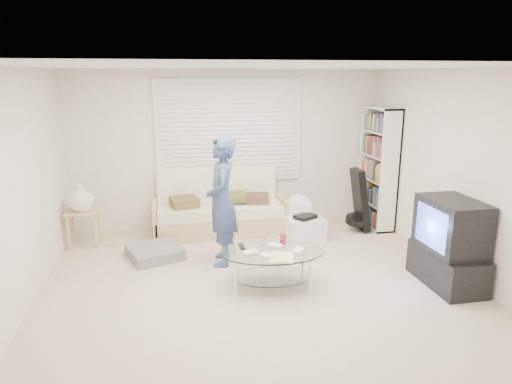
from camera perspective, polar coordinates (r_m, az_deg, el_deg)
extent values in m
plane|color=#C5B599|center=(5.60, 0.00, -11.09)|extent=(5.00, 5.00, 0.00)
cube|color=white|center=(7.37, -3.35, 5.33)|extent=(5.00, 0.02, 2.50)
cube|color=white|center=(3.11, 8.00, -7.75)|extent=(5.00, 0.02, 2.50)
cube|color=white|center=(5.32, -27.45, 0.15)|extent=(0.02, 4.50, 2.50)
cube|color=white|center=(6.16, 23.49, 2.34)|extent=(0.02, 4.50, 2.50)
cube|color=white|center=(5.06, -0.01, 15.41)|extent=(5.00, 4.50, 0.02)
cube|color=white|center=(7.30, -3.35, 7.62)|extent=(2.32, 0.06, 1.62)
cube|color=black|center=(7.28, -3.34, 7.60)|extent=(2.20, 0.01, 1.50)
cube|color=silver|center=(7.26, -3.31, 7.58)|extent=(2.16, 0.04, 1.50)
cube|color=silver|center=(7.28, -3.33, 7.60)|extent=(2.32, 0.08, 1.62)
cube|color=tan|center=(7.20, -4.53, -3.88)|extent=(1.97, 0.79, 0.32)
cube|color=beige|center=(7.11, -4.55, -2.12)|extent=(1.89, 0.73, 0.16)
cube|color=beige|center=(7.35, -4.89, 0.82)|extent=(1.89, 0.22, 0.60)
cube|color=tan|center=(7.13, -12.45, -3.38)|extent=(0.06, 0.79, 0.55)
cube|color=tan|center=(7.33, 3.13, -2.55)|extent=(0.06, 0.79, 0.55)
cube|color=#4B4622|center=(7.00, -8.95, -1.26)|extent=(0.47, 0.47, 0.14)
cylinder|color=#4B4622|center=(7.02, -3.32, -0.73)|extent=(0.49, 0.22, 0.22)
cube|color=#4D3426|center=(7.15, 0.13, -0.81)|extent=(0.41, 0.41, 0.12)
cube|color=slate|center=(6.40, -12.51, -7.35)|extent=(0.84, 0.84, 0.15)
cube|color=tan|center=(7.01, -20.88, -2.28)|extent=(0.46, 0.37, 0.04)
cube|color=tan|center=(6.99, -22.38, -4.71)|extent=(0.04, 0.04, 0.50)
cube|color=tan|center=(6.93, -19.36, -4.61)|extent=(0.04, 0.04, 0.50)
cube|color=tan|center=(7.25, -21.97, -4.00)|extent=(0.04, 0.04, 0.50)
cube|color=tan|center=(7.19, -19.06, -3.90)|extent=(0.04, 0.04, 0.50)
imported|color=white|center=(6.96, -21.04, -0.60)|extent=(0.37, 0.37, 0.39)
cube|color=white|center=(7.57, 15.05, 2.90)|extent=(0.30, 0.81, 1.93)
cube|color=black|center=(7.33, 12.89, -0.95)|extent=(0.27, 0.36, 0.99)
cylinder|color=black|center=(7.41, 12.49, -3.41)|extent=(0.36, 0.37, 0.15)
cylinder|color=white|center=(7.14, 5.21, -5.26)|extent=(0.27, 0.27, 0.03)
cylinder|color=white|center=(7.08, 5.24, -3.97)|extent=(0.04, 0.04, 0.34)
cylinder|color=white|center=(7.00, 5.29, -1.82)|extent=(0.41, 0.19, 0.40)
cylinder|color=white|center=(7.00, 5.29, -1.82)|extent=(0.11, 0.08, 0.10)
cube|color=white|center=(6.91, 6.14, -4.63)|extent=(0.58, 0.43, 0.33)
cube|color=black|center=(6.85, 6.18, -3.09)|extent=(0.38, 0.35, 0.06)
cube|color=black|center=(5.90, 22.75, -8.69)|extent=(0.51, 0.95, 0.42)
cube|color=black|center=(5.72, 23.26, -3.89)|extent=(0.53, 0.80, 0.61)
cube|color=#6C82FF|center=(5.59, 21.09, -4.12)|extent=(0.02, 0.61, 0.47)
ellipsoid|color=silver|center=(5.29, 1.89, -7.47)|extent=(1.29, 0.91, 0.02)
ellipsoid|color=silver|center=(5.42, 1.86, -10.49)|extent=(0.99, 0.70, 0.01)
cylinder|color=silver|center=(5.14, -2.58, -10.97)|extent=(0.03, 0.03, 0.42)
cylinder|color=silver|center=(5.22, 6.78, -10.63)|extent=(0.03, 0.03, 0.42)
cylinder|color=silver|center=(5.58, -2.71, -8.84)|extent=(0.03, 0.03, 0.42)
cylinder|color=silver|center=(5.66, 5.87, -8.57)|extent=(0.03, 0.03, 0.42)
cube|color=white|center=(5.19, -0.70, -7.63)|extent=(0.18, 0.13, 0.04)
cube|color=white|center=(5.39, 2.35, -6.75)|extent=(0.20, 0.19, 0.04)
cube|color=white|center=(5.27, 5.31, -7.30)|extent=(0.19, 0.20, 0.04)
cube|color=white|center=(5.10, 1.50, -8.03)|extent=(0.19, 0.20, 0.04)
cylinder|color=silver|center=(5.45, 0.75, -6.10)|extent=(0.07, 0.07, 0.11)
cylinder|color=#BD304B|center=(5.49, 3.38, -5.89)|extent=(0.07, 0.07, 0.12)
cube|color=black|center=(5.39, -1.77, -6.83)|extent=(0.06, 0.19, 0.02)
cube|color=white|center=(5.12, 3.35, -8.12)|extent=(0.34, 0.39, 0.01)
cube|color=#D1D765|center=(5.09, 2.76, -8.15)|extent=(0.23, 0.30, 0.01)
imported|color=navy|center=(5.86, -4.31, -1.17)|extent=(0.46, 0.65, 1.68)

